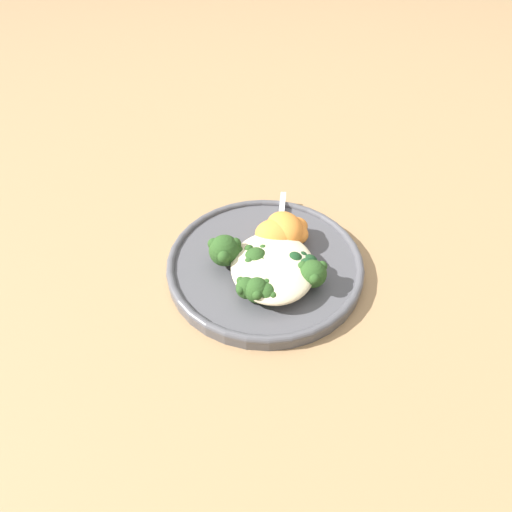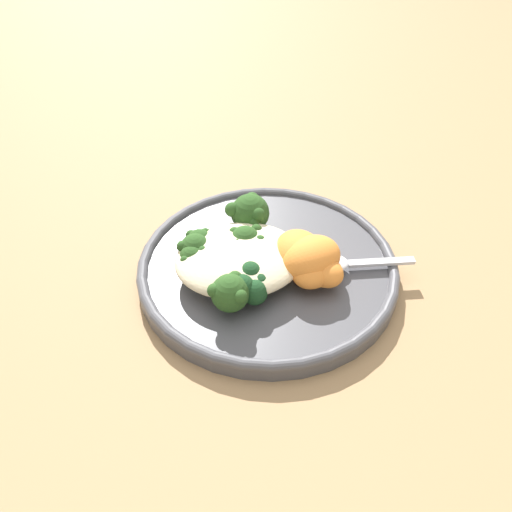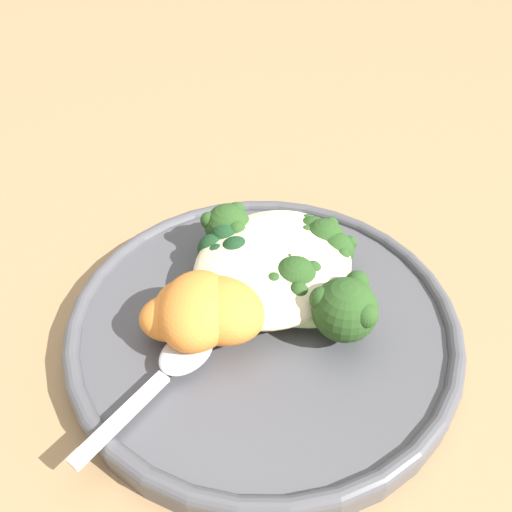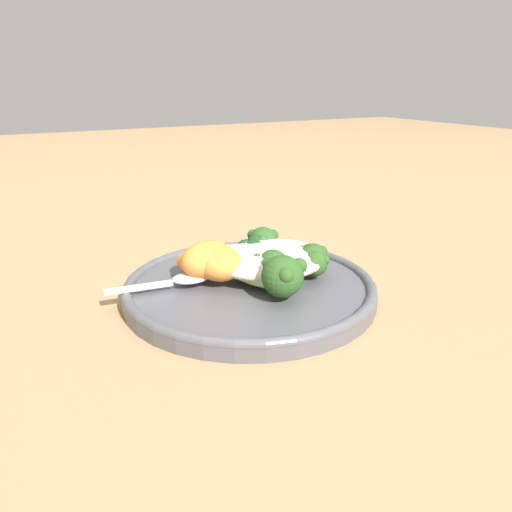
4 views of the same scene
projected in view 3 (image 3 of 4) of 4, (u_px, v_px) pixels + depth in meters
The scene contains 17 objects.
ground_plane at pixel (284, 329), 0.37m from camera, with size 4.00×4.00×0.00m, color #9E7A51.
plate at pixel (263, 320), 0.37m from camera, with size 0.28×0.28×0.02m.
quinoa_mound at pixel (273, 263), 0.37m from camera, with size 0.13×0.11×0.03m, color beige.
broccoli_stalk_0 at pixel (301, 312), 0.34m from camera, with size 0.05×0.12×0.03m.
broccoli_stalk_1 at pixel (330, 307), 0.34m from camera, with size 0.06×0.11×0.04m.
broccoli_stalk_2 at pixel (284, 284), 0.36m from camera, with size 0.07×0.07×0.03m.
broccoli_stalk_3 at pixel (318, 261), 0.38m from camera, with size 0.11×0.07×0.03m.
broccoli_stalk_4 at pixel (310, 249), 0.39m from camera, with size 0.12×0.06×0.03m.
broccoli_stalk_5 at pixel (294, 251), 0.39m from camera, with size 0.12×0.04×0.03m.
broccoli_stalk_6 at pixel (241, 271), 0.37m from camera, with size 0.09×0.05×0.03m.
broccoli_stalk_7 at pixel (229, 239), 0.39m from camera, with size 0.11×0.08×0.04m.
sweet_potato_chunk_0 at pixel (186, 310), 0.34m from camera, with size 0.05×0.04×0.03m, color orange.
sweet_potato_chunk_1 at pixel (173, 318), 0.34m from camera, with size 0.04×0.04×0.03m, color orange.
sweet_potato_chunk_2 at pixel (219, 310), 0.33m from camera, with size 0.06×0.05×0.04m, color orange.
sweet_potato_chunk_3 at pixel (197, 310), 0.33m from camera, with size 0.06×0.05×0.04m, color orange.
kale_tuft at pixel (227, 249), 0.39m from camera, with size 0.05×0.05×0.03m.
spoon at pixel (175, 363), 0.32m from camera, with size 0.12×0.04×0.01m.
Camera 3 is at (0.23, 0.10, 0.29)m, focal length 35.00 mm.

